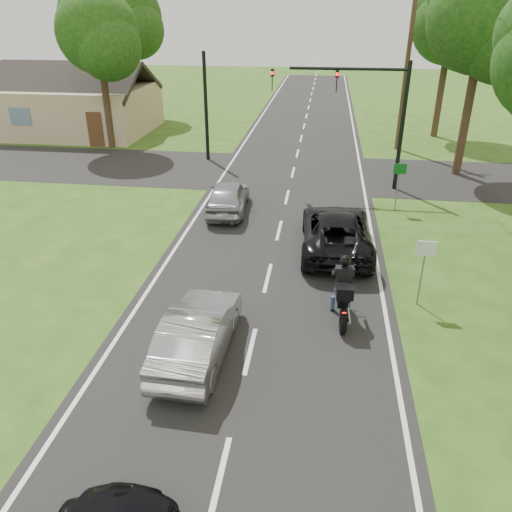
{
  "coord_description": "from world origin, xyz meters",
  "views": [
    {
      "loc": [
        1.6,
        -10.51,
        8.11
      ],
      "look_at": [
        -0.26,
        3.0,
        1.3
      ],
      "focal_mm": 35.0,
      "sensor_mm": 36.0,
      "label": 1
    }
  ],
  "objects_px": {
    "dark_suv": "(336,231)",
    "silver_suv": "(228,196)",
    "motorcycle_rider": "(343,294)",
    "sign_white": "(425,258)",
    "utility_pole_far": "(407,64)",
    "traffic_signal": "(364,102)",
    "sign_green": "(399,176)",
    "silver_sedan": "(198,332)"
  },
  "relations": [
    {
      "from": "dark_suv",
      "to": "silver_suv",
      "type": "xyz_separation_m",
      "value": [
        -4.67,
        3.29,
        -0.05
      ]
    },
    {
      "from": "motorcycle_rider",
      "to": "sign_white",
      "type": "relative_size",
      "value": 1.09
    },
    {
      "from": "motorcycle_rider",
      "to": "utility_pole_far",
      "type": "height_order",
      "value": "utility_pole_far"
    },
    {
      "from": "motorcycle_rider",
      "to": "traffic_signal",
      "type": "relative_size",
      "value": 0.36
    },
    {
      "from": "traffic_signal",
      "to": "sign_white",
      "type": "bearing_deg",
      "value": -82.95
    },
    {
      "from": "utility_pole_far",
      "to": "sign_white",
      "type": "distance_m",
      "value": 19.39
    },
    {
      "from": "dark_suv",
      "to": "sign_green",
      "type": "distance_m",
      "value": 5.26
    },
    {
      "from": "utility_pole_far",
      "to": "sign_green",
      "type": "distance_m",
      "value": 11.63
    },
    {
      "from": "motorcycle_rider",
      "to": "traffic_signal",
      "type": "bearing_deg",
      "value": 83.31
    },
    {
      "from": "silver_suv",
      "to": "traffic_signal",
      "type": "height_order",
      "value": "traffic_signal"
    },
    {
      "from": "silver_sedan",
      "to": "sign_white",
      "type": "bearing_deg",
      "value": -149.32
    },
    {
      "from": "utility_pole_far",
      "to": "silver_suv",
      "type": "bearing_deg",
      "value": -125.34
    },
    {
      "from": "silver_sedan",
      "to": "traffic_signal",
      "type": "bearing_deg",
      "value": -106.17
    },
    {
      "from": "motorcycle_rider",
      "to": "dark_suv",
      "type": "height_order",
      "value": "motorcycle_rider"
    },
    {
      "from": "silver_suv",
      "to": "sign_white",
      "type": "distance_m",
      "value": 9.92
    },
    {
      "from": "motorcycle_rider",
      "to": "sign_green",
      "type": "xyz_separation_m",
      "value": [
        2.51,
        9.06,
        0.81
      ]
    },
    {
      "from": "motorcycle_rider",
      "to": "traffic_signal",
      "type": "distance_m",
      "value": 12.57
    },
    {
      "from": "dark_suv",
      "to": "traffic_signal",
      "type": "distance_m",
      "value": 8.28
    },
    {
      "from": "silver_sedan",
      "to": "utility_pole_far",
      "type": "bearing_deg",
      "value": -106.81
    },
    {
      "from": "motorcycle_rider",
      "to": "dark_suv",
      "type": "relative_size",
      "value": 0.44
    },
    {
      "from": "dark_suv",
      "to": "silver_sedan",
      "type": "bearing_deg",
      "value": 60.81
    },
    {
      "from": "silver_suv",
      "to": "traffic_signal",
      "type": "relative_size",
      "value": 0.64
    },
    {
      "from": "dark_suv",
      "to": "silver_sedan",
      "type": "height_order",
      "value": "dark_suv"
    },
    {
      "from": "motorcycle_rider",
      "to": "utility_pole_far",
      "type": "xyz_separation_m",
      "value": [
        3.81,
        20.08,
        4.3
      ]
    },
    {
      "from": "dark_suv",
      "to": "sign_green",
      "type": "xyz_separation_m",
      "value": [
        2.67,
        4.46,
        0.84
      ]
    },
    {
      "from": "dark_suv",
      "to": "traffic_signal",
      "type": "height_order",
      "value": "traffic_signal"
    },
    {
      "from": "dark_suv",
      "to": "traffic_signal",
      "type": "xyz_separation_m",
      "value": [
        1.11,
        7.47,
        3.38
      ]
    },
    {
      "from": "sign_green",
      "to": "motorcycle_rider",
      "type": "bearing_deg",
      "value": -105.51
    },
    {
      "from": "silver_sedan",
      "to": "dark_suv",
      "type": "bearing_deg",
      "value": -115.45
    },
    {
      "from": "silver_sedan",
      "to": "traffic_signal",
      "type": "xyz_separation_m",
      "value": [
        4.63,
        14.33,
        3.43
      ]
    },
    {
      "from": "motorcycle_rider",
      "to": "traffic_signal",
      "type": "xyz_separation_m",
      "value": [
        0.95,
        12.07,
        3.35
      ]
    },
    {
      "from": "sign_white",
      "to": "dark_suv",
      "type": "bearing_deg",
      "value": 124.88
    },
    {
      "from": "sign_white",
      "to": "sign_green",
      "type": "distance_m",
      "value": 8.0
    },
    {
      "from": "sign_white",
      "to": "sign_green",
      "type": "relative_size",
      "value": 1.0
    },
    {
      "from": "utility_pole_far",
      "to": "sign_green",
      "type": "relative_size",
      "value": 4.71
    },
    {
      "from": "dark_suv",
      "to": "utility_pole_far",
      "type": "height_order",
      "value": "utility_pole_far"
    },
    {
      "from": "dark_suv",
      "to": "utility_pole_far",
      "type": "distance_m",
      "value": 16.55
    },
    {
      "from": "dark_suv",
      "to": "sign_white",
      "type": "distance_m",
      "value": 4.4
    },
    {
      "from": "sign_white",
      "to": "sign_green",
      "type": "xyz_separation_m",
      "value": [
        0.2,
        8.0,
        0.0
      ]
    },
    {
      "from": "motorcycle_rider",
      "to": "silver_sedan",
      "type": "distance_m",
      "value": 4.32
    },
    {
      "from": "silver_suv",
      "to": "utility_pole_far",
      "type": "xyz_separation_m",
      "value": [
        8.64,
        12.18,
        4.38
      ]
    },
    {
      "from": "motorcycle_rider",
      "to": "traffic_signal",
      "type": "height_order",
      "value": "traffic_signal"
    }
  ]
}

